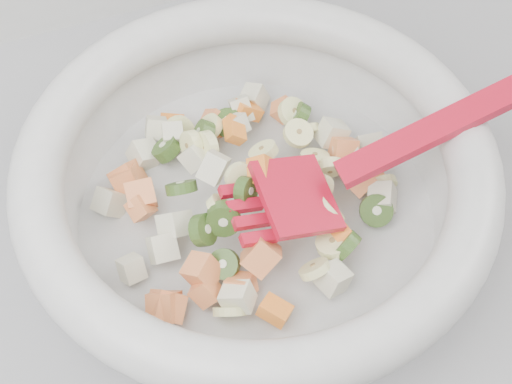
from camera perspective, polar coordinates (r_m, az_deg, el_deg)
name	(u,v)px	position (r m, az deg, el deg)	size (l,w,h in m)	color
mixing_bowl	(256,184)	(0.62, 0.03, 0.57)	(0.47, 0.38, 0.14)	silver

